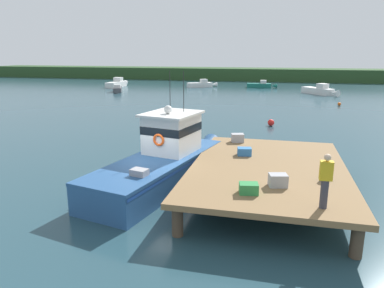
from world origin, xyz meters
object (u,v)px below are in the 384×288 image
(crate_stack_near_edge, at_px, (278,180))
(crate_single_far, at_px, (244,152))
(crate_single_by_cleat, at_px, (249,188))
(moored_boat_far_right, at_px, (261,85))
(mooring_buoy_channel_marker, at_px, (215,144))
(moored_boat_outer_mooring, at_px, (320,91))
(bait_bucket, at_px, (325,176))
(crate_stack_mid_dock, at_px, (238,138))
(mooring_buoy_spare_mooring, at_px, (271,123))
(main_fishing_boat, at_px, (165,159))
(moored_boat_near_channel, at_px, (202,84))
(mooring_buoy_outer, at_px, (339,104))
(moored_boat_mid_harbor, at_px, (117,84))
(moored_boat_far_left, at_px, (117,89))
(deckhand_by_the_boat, at_px, (325,180))

(crate_stack_near_edge, bearing_deg, crate_single_far, 112.60)
(crate_single_by_cleat, bearing_deg, moored_boat_far_right, 92.46)
(crate_stack_near_edge, relative_size, mooring_buoy_channel_marker, 1.36)
(moored_boat_outer_mooring, bearing_deg, bait_bucket, -95.37)
(bait_bucket, bearing_deg, crate_stack_mid_dock, 126.81)
(moored_boat_far_right, distance_m, mooring_buoy_spare_mooring, 31.35)
(bait_bucket, bearing_deg, mooring_buoy_spare_mooring, 98.17)
(mooring_buoy_spare_mooring, bearing_deg, crate_single_far, -93.78)
(moored_boat_far_right, bearing_deg, main_fishing_boat, -92.37)
(crate_single_far, bearing_deg, mooring_buoy_channel_marker, 112.74)
(crate_stack_near_edge, height_order, moored_boat_near_channel, crate_stack_near_edge)
(moored_boat_outer_mooring, height_order, mooring_buoy_spare_mooring, moored_boat_outer_mooring)
(mooring_buoy_outer, distance_m, mooring_buoy_spare_mooring, 14.60)
(crate_single_far, distance_m, mooring_buoy_channel_marker, 6.00)
(crate_stack_near_edge, bearing_deg, mooring_buoy_channel_marker, 112.68)
(crate_stack_mid_dock, bearing_deg, moored_boat_mid_harbor, 122.67)
(bait_bucket, height_order, mooring_buoy_spare_mooring, bait_bucket)
(bait_bucket, xyz_separation_m, moored_boat_far_left, (-24.56, 35.57, -0.99))
(crate_single_by_cleat, bearing_deg, crate_stack_mid_dock, 99.54)
(crate_single_by_cleat, bearing_deg, moored_boat_near_channel, 103.82)
(crate_stack_near_edge, bearing_deg, moored_boat_outer_mooring, 82.47)
(mooring_buoy_outer, bearing_deg, moored_boat_outer_mooring, 95.22)
(moored_boat_far_left, distance_m, mooring_buoy_outer, 30.07)
(moored_boat_far_right, relative_size, mooring_buoy_channel_marker, 10.88)
(crate_stack_mid_dock, distance_m, moored_boat_outer_mooring, 34.98)
(crate_stack_near_edge, height_order, mooring_buoy_outer, crate_stack_near_edge)
(crate_single_far, height_order, moored_boat_near_channel, crate_single_far)
(crate_stack_near_edge, relative_size, mooring_buoy_outer, 1.65)
(crate_stack_mid_dock, relative_size, crate_single_far, 1.00)
(crate_single_far, relative_size, moored_boat_far_left, 0.14)
(crate_single_by_cleat, relative_size, deckhand_by_the_boat, 0.37)
(moored_boat_far_left, height_order, moored_boat_mid_harbor, moored_boat_mid_harbor)
(main_fishing_boat, xyz_separation_m, mooring_buoy_spare_mooring, (4.25, 13.78, -0.75))
(moored_boat_outer_mooring, bearing_deg, crate_stack_near_edge, -97.53)
(main_fishing_boat, height_order, moored_boat_outer_mooring, main_fishing_boat)
(crate_single_far, height_order, bait_bucket, bait_bucket)
(moored_boat_near_channel, bearing_deg, moored_boat_outer_mooring, -20.34)
(crate_stack_mid_dock, bearing_deg, bait_bucket, -53.19)
(crate_stack_near_edge, bearing_deg, bait_bucket, 30.63)
(moored_boat_far_left, distance_m, mooring_buoy_channel_marker, 33.60)
(deckhand_by_the_boat, relative_size, mooring_buoy_spare_mooring, 3.17)
(main_fishing_boat, distance_m, mooring_buoy_outer, 28.90)
(deckhand_by_the_boat, height_order, moored_boat_near_channel, deckhand_by_the_boat)
(bait_bucket, relative_size, moored_boat_mid_harbor, 0.06)
(deckhand_by_the_boat, relative_size, moored_boat_far_left, 0.38)
(bait_bucket, distance_m, moored_boat_outer_mooring, 39.26)
(mooring_buoy_channel_marker, bearing_deg, moored_boat_outer_mooring, 73.79)
(crate_single_far, bearing_deg, moored_boat_far_right, 91.98)
(moored_boat_outer_mooring, distance_m, moored_boat_mid_harbor, 31.76)
(moored_boat_near_channel, relative_size, mooring_buoy_channel_marker, 10.89)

